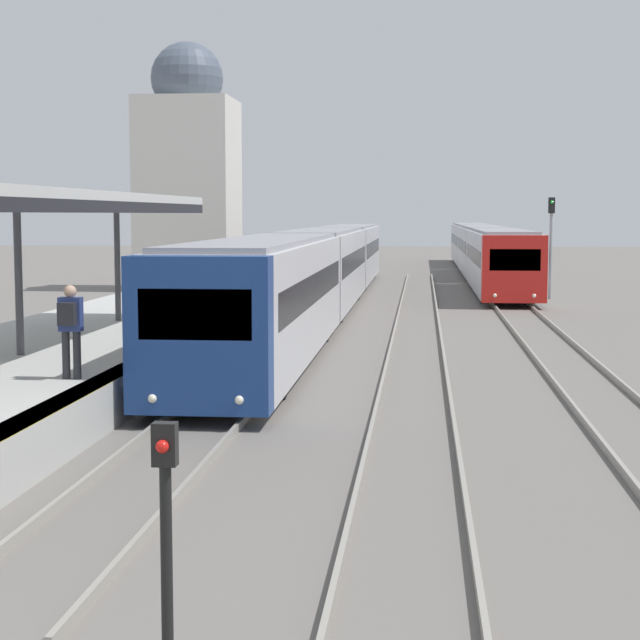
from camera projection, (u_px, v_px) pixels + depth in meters
The scene contains 7 objects.
platform_canopy at pixel (18, 198), 21.81m from camera, with size 4.00×17.96×3.37m.
person_on_platform at pixel (70, 324), 18.80m from camera, with size 0.40×0.40×1.66m.
train_near at pixel (322, 266), 41.91m from camera, with size 2.58×47.38×3.17m.
train_far at pixel (482, 248), 64.70m from camera, with size 2.57×45.82×3.06m.
signal_post_near at pixel (166, 519), 8.80m from camera, with size 0.20×0.21×2.08m.
signal_mast_far at pixel (551, 234), 47.33m from camera, with size 0.28×0.29×4.51m.
distant_domed_building at pixel (188, 174), 53.04m from camera, with size 4.63×4.63×12.20m.
Camera 1 is at (3.89, -5.33, 3.78)m, focal length 60.00 mm.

